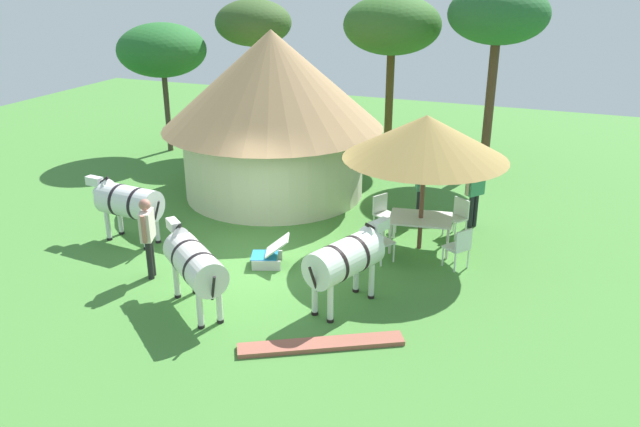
{
  "coord_description": "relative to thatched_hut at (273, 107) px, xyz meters",
  "views": [
    {
      "loc": [
        5.64,
        -11.08,
        6.0
      ],
      "look_at": [
        1.04,
        0.65,
        1.0
      ],
      "focal_mm": 35.59,
      "sensor_mm": 36.0,
      "label": 1
    }
  ],
  "objects": [
    {
      "name": "patio_chair_near_hut",
      "position": [
        5.25,
        -1.12,
        -1.9
      ],
      "size": [
        0.6,
        0.59,
        0.9
      ],
      "rotation": [
        0.0,
        0.0,
        -3.71
      ],
      "color": "silver",
      "rests_on": "ground_plane"
    },
    {
      "name": "zebra_nearest_camera",
      "position": [
        1.35,
        -6.28,
        -1.48
      ],
      "size": [
        1.96,
        1.66,
        1.47
      ],
      "rotation": [
        0.0,
        0.0,
        0.9
      ],
      "color": "silver",
      "rests_on": "ground_plane"
    },
    {
      "name": "guest_behind_table",
      "position": [
        5.5,
        -0.44,
        -1.42
      ],
      "size": [
        0.43,
        0.49,
        1.66
      ],
      "rotation": [
        0.0,
        0.0,
        4.07
      ],
      "color": "black",
      "rests_on": "ground_plane"
    },
    {
      "name": "ground_plane",
      "position": [
        1.62,
        -3.99,
        -2.42
      ],
      "size": [
        36.0,
        36.0,
        0.0
      ],
      "primitive_type": "plane",
      "color": "#447D35"
    },
    {
      "name": "acacia_tree_left_background",
      "position": [
        -2.68,
        4.28,
        1.69
      ],
      "size": [
        2.51,
        2.51,
        4.91
      ],
      "color": "brown",
      "rests_on": "ground_plane"
    },
    {
      "name": "guest_beside_umbrella",
      "position": [
        4.16,
        -0.39,
        -1.47
      ],
      "size": [
        0.33,
        0.54,
        1.57
      ],
      "rotation": [
        0.0,
        0.0,
        5.06
      ],
      "color": "black",
      "rests_on": "ground_plane"
    },
    {
      "name": "standing_watcher",
      "position": [
        -0.18,
        -5.53,
        -1.4
      ],
      "size": [
        0.37,
        0.57,
        1.7
      ],
      "rotation": [
        0.0,
        0.0,
        -1.19
      ],
      "color": "black",
      "rests_on": "ground_plane"
    },
    {
      "name": "shade_umbrella",
      "position": [
        4.59,
        -2.14,
        0.16
      ],
      "size": [
        3.54,
        3.54,
        3.04
      ],
      "color": "brown",
      "rests_on": "ground_plane"
    },
    {
      "name": "thatched_hut",
      "position": [
        0.0,
        0.0,
        0.0
      ],
      "size": [
        5.92,
        5.92,
        4.42
      ],
      "rotation": [
        0.0,
        0.0,
        0.87
      ],
      "color": "beige",
      "rests_on": "ground_plane"
    },
    {
      "name": "patio_chair_near_lawn",
      "position": [
        3.94,
        -3.17,
        -1.9
      ],
      "size": [
        0.6,
        0.59,
        0.9
      ],
      "rotation": [
        0.0,
        0.0,
        -0.56
      ],
      "color": "white",
      "rests_on": "ground_plane"
    },
    {
      "name": "patio_chair_east_end",
      "position": [
        3.54,
        -1.52,
        -1.9
      ],
      "size": [
        0.59,
        0.59,
        0.9
      ],
      "rotation": [
        0.0,
        0.0,
        -2.11
      ],
      "color": "silver",
      "rests_on": "ground_plane"
    },
    {
      "name": "zebra_toward_hut",
      "position": [
        -1.69,
        -4.18,
        -1.46
      ],
      "size": [
        2.14,
        0.86,
        1.49
      ],
      "rotation": [
        0.0,
        0.0,
        1.47
      ],
      "color": "silver",
      "rests_on": "ground_plane"
    },
    {
      "name": "acacia_tree_behind_hut",
      "position": [
        -5.19,
        2.63,
        0.93
      ],
      "size": [
        2.87,
        2.87,
        4.22
      ],
      "color": "#40372A",
      "rests_on": "ground_plane"
    },
    {
      "name": "striped_lounge_chair",
      "position": [
        1.83,
        -4.15,
        -2.16
      ],
      "size": [
        0.93,
        0.77,
        0.66
      ],
      "rotation": [
        0.0,
        0.0,
        1.93
      ],
      "color": "#217CB8",
      "rests_on": "ground_plane"
    },
    {
      "name": "acacia_tree_right_background",
      "position": [
        5.1,
        4.4,
        2.16
      ],
      "size": [
        2.89,
        2.89,
        5.5
      ],
      "color": "#4F3525",
      "rests_on": "ground_plane"
    },
    {
      "name": "zebra_by_umbrella",
      "position": [
        3.89,
        -5.16,
        -1.45
      ],
      "size": [
        1.2,
        2.12,
        1.5
      ],
      "rotation": [
        0.0,
        0.0,
        5.92
      ],
      "color": "silver",
      "rests_on": "ground_plane"
    },
    {
      "name": "patio_chair_west_end",
      "position": [
        5.58,
        -2.85,
        -1.9
      ],
      "size": [
        0.6,
        0.6,
        0.9
      ],
      "rotation": [
        0.0,
        0.0,
        0.95
      ],
      "color": "silver",
      "rests_on": "ground_plane"
    },
    {
      "name": "acacia_tree_far_lawn",
      "position": [
        1.88,
        4.81,
        1.74
      ],
      "size": [
        3.06,
        3.06,
        5.11
      ],
      "color": "#4D3A1A",
      "rests_on": "ground_plane"
    },
    {
      "name": "brick_patio_kerb",
      "position": [
        3.97,
        -6.63,
        -2.38
      ],
      "size": [
        2.61,
        1.69,
        0.08
      ],
      "primitive_type": "cube",
      "rotation": [
        0.0,
        0.0,
        0.51
      ],
      "color": "#9B5544",
      "rests_on": "ground_plane"
    },
    {
      "name": "patio_dining_table",
      "position": [
        4.59,
        -2.14,
        -1.76
      ],
      "size": [
        1.5,
        1.17,
        0.74
      ],
      "rotation": [
        0.0,
        0.0,
        0.16
      ],
      "color": "silver",
      "rests_on": "ground_plane"
    }
  ]
}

